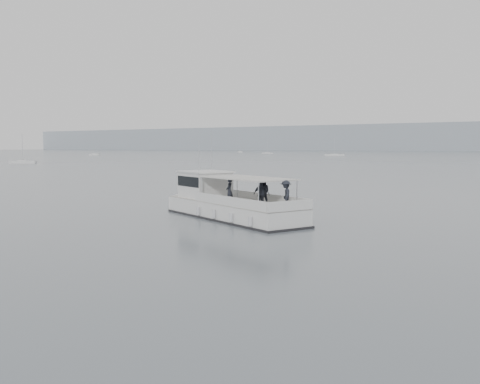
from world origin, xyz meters
The scene contains 3 objects.
ground centered at (0.00, 0.00, 0.00)m, with size 1400.00×1400.00×0.00m, color slate.
tour_boat centered at (-1.30, -3.29, 0.84)m, with size 11.84×7.09×5.14m.
moored_fleet centered at (-40.42, 228.49, 0.36)m, with size 387.73×339.89×10.79m.
Camera 1 is at (16.70, -29.56, 4.20)m, focal length 40.00 mm.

